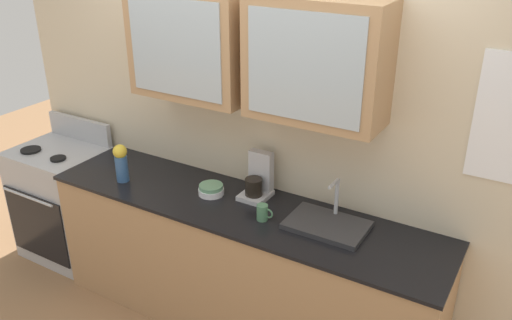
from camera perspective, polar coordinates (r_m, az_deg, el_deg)
name	(u,v)px	position (r m, az deg, el deg)	size (l,w,h in m)	color
back_wall_unit	(265,109)	(3.30, 0.95, 5.43)	(4.02, 0.43, 2.63)	beige
counter	(239,266)	(3.53, -1.78, -11.27)	(2.60, 0.62, 0.90)	#A87F56
stove_range	(64,202)	(4.49, -19.77, -4.23)	(0.67, 0.59, 1.08)	#ADAFB5
sink_faucet	(327,224)	(3.09, 7.61, -6.76)	(0.45, 0.30, 0.26)	#2D2D30
bowl_stack	(211,190)	(3.41, -4.81, -3.16)	(0.16, 0.16, 0.07)	white
vase	(121,162)	(3.63, -14.21, -0.19)	(0.09, 0.09, 0.26)	#33598C
cup_near_sink	(263,212)	(3.12, 0.72, -5.62)	(0.10, 0.07, 0.10)	#4C7F59
coffee_maker	(258,180)	(3.35, 0.20, -2.20)	(0.17, 0.20, 0.29)	#B7B7BC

